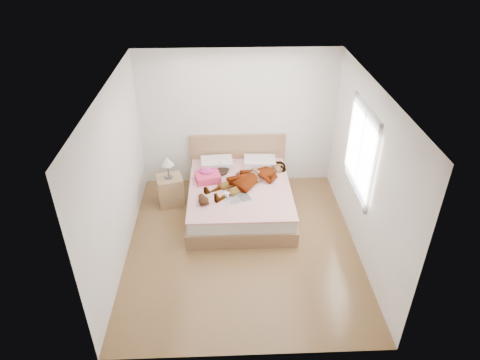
{
  "coord_description": "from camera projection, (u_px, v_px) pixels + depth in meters",
  "views": [
    {
      "loc": [
        -0.24,
        -5.23,
        4.5
      ],
      "look_at": [
        0.0,
        0.85,
        0.7
      ],
      "focal_mm": 32.0,
      "sensor_mm": 36.0,
      "label": 1
    }
  ],
  "objects": [
    {
      "name": "phone",
      "position": [
        221.0,
        163.0,
        7.71
      ],
      "size": [
        0.08,
        0.09,
        0.05
      ],
      "primitive_type": "cube",
      "rotation": [
        0.44,
        0.0,
        0.61
      ],
      "color": "silver",
      "rests_on": "bed"
    },
    {
      "name": "coffee_mug",
      "position": [
        227.0,
        195.0,
        7.06
      ],
      "size": [
        0.12,
        0.1,
        0.09
      ],
      "color": "white",
      "rests_on": "bed"
    },
    {
      "name": "nightstand",
      "position": [
        170.0,
        188.0,
        7.67
      ],
      "size": [
        0.52,
        0.49,
        0.95
      ],
      "color": "olive",
      "rests_on": "ground"
    },
    {
      "name": "plush_toy",
      "position": [
        203.0,
        200.0,
        6.88
      ],
      "size": [
        0.22,
        0.28,
        0.14
      ],
      "color": "black",
      "rests_on": "bed"
    },
    {
      "name": "room_shell",
      "position": [
        361.0,
        151.0,
        6.35
      ],
      "size": [
        4.0,
        4.0,
        4.0
      ],
      "color": "white",
      "rests_on": "ground"
    },
    {
      "name": "towel",
      "position": [
        207.0,
        176.0,
        7.48
      ],
      "size": [
        0.48,
        0.42,
        0.22
      ],
      "color": "#EF417B",
      "rests_on": "bed"
    },
    {
      "name": "woman",
      "position": [
        250.0,
        176.0,
        7.42
      ],
      "size": [
        1.74,
        1.48,
        0.23
      ],
      "primitive_type": "imported",
      "rotation": [
        0.0,
        0.0,
        -0.96
      ],
      "color": "white",
      "rests_on": "bed"
    },
    {
      "name": "ground",
      "position": [
        242.0,
        245.0,
        6.83
      ],
      "size": [
        4.0,
        4.0,
        0.0
      ],
      "primitive_type": "plane",
      "color": "#4F3218",
      "rests_on": "ground"
    },
    {
      "name": "hair",
      "position": [
        217.0,
        168.0,
        7.82
      ],
      "size": [
        0.5,
        0.59,
        0.08
      ],
      "primitive_type": "ellipsoid",
      "rotation": [
        0.0,
        0.0,
        0.09
      ],
      "color": "black",
      "rests_on": "bed"
    },
    {
      "name": "bed",
      "position": [
        240.0,
        195.0,
        7.56
      ],
      "size": [
        1.8,
        2.08,
        1.0
      ],
      "color": "brown",
      "rests_on": "ground"
    },
    {
      "name": "magazine",
      "position": [
        238.0,
        198.0,
        7.05
      ],
      "size": [
        0.51,
        0.42,
        0.03
      ],
      "color": "white",
      "rests_on": "bed"
    }
  ]
}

